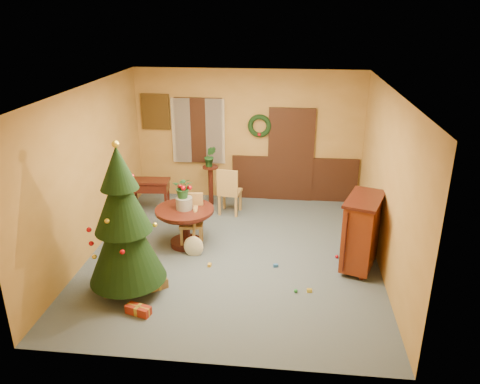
# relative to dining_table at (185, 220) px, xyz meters

# --- Properties ---
(room_envelope) EXTENTS (5.50, 5.50, 5.50)m
(room_envelope) POSITION_rel_dining_table_xyz_m (1.12, 2.44, 0.61)
(room_envelope) COLOR #374151
(room_envelope) RESTS_ON ground
(dining_table) EXTENTS (1.06, 1.06, 0.73)m
(dining_table) POSITION_rel_dining_table_xyz_m (0.00, 0.00, 0.00)
(dining_table) COLOR black
(dining_table) RESTS_ON floor
(urn) EXTENTS (0.29, 0.29, 0.22)m
(urn) POSITION_rel_dining_table_xyz_m (0.00, -0.00, 0.33)
(urn) COLOR slate
(urn) RESTS_ON dining_table
(centerpiece_plant) EXTENTS (0.35, 0.31, 0.39)m
(centerpiece_plant) POSITION_rel_dining_table_xyz_m (0.00, -0.00, 0.63)
(centerpiece_plant) COLOR #1E4C23
(centerpiece_plant) RESTS_ON urn
(chair_near) EXTENTS (0.47, 0.47, 0.96)m
(chair_near) POSITION_rel_dining_table_xyz_m (0.11, 0.07, 0.01)
(chair_near) COLOR #A27A40
(chair_near) RESTS_ON floor
(chair_far) EXTENTS (0.50, 0.50, 1.02)m
(chair_far) POSITION_rel_dining_table_xyz_m (0.61, 1.46, 0.04)
(chair_far) COLOR #A27A40
(chair_far) RESTS_ON floor
(guitar) EXTENTS (0.40, 0.57, 0.81)m
(guitar) POSITION_rel_dining_table_xyz_m (0.22, -0.36, -0.09)
(guitar) COLOR beige
(guitar) RESTS_ON floor
(plant_stand) EXTENTS (0.34, 0.34, 0.89)m
(plant_stand) POSITION_rel_dining_table_xyz_m (0.14, 1.95, 0.04)
(plant_stand) COLOR black
(plant_stand) RESTS_ON floor
(stand_plant) EXTENTS (0.27, 0.22, 0.46)m
(stand_plant) POSITION_rel_dining_table_xyz_m (0.14, 1.95, 0.61)
(stand_plant) COLOR #19471E
(stand_plant) RESTS_ON plant_stand
(christmas_tree) EXTENTS (1.16, 1.16, 2.39)m
(christmas_tree) POSITION_rel_dining_table_xyz_m (-0.55, -1.54, 0.63)
(christmas_tree) COLOR #382111
(christmas_tree) RESTS_ON floor
(writing_desk) EXTENTS (0.85, 0.46, 0.73)m
(writing_desk) POSITION_rel_dining_table_xyz_m (-1.06, 1.39, 0.04)
(writing_desk) COLOR black
(writing_desk) RESTS_ON floor
(sideboard) EXTENTS (0.81, 1.10, 1.26)m
(sideboard) POSITION_rel_dining_table_xyz_m (3.06, -0.45, 0.17)
(sideboard) COLOR #551E09
(sideboard) RESTS_ON floor
(gift_a) EXTENTS (0.38, 0.35, 0.17)m
(gift_a) POSITION_rel_dining_table_xyz_m (-0.78, -1.65, -0.43)
(gift_a) COLOR brown
(gift_a) RESTS_ON floor
(gift_b) EXTENTS (0.21, 0.21, 0.20)m
(gift_b) POSITION_rel_dining_table_xyz_m (-0.82, -1.27, -0.41)
(gift_b) COLOR maroon
(gift_b) RESTS_ON floor
(gift_c) EXTENTS (0.35, 0.33, 0.16)m
(gift_c) POSITION_rel_dining_table_xyz_m (-0.13, -1.44, -0.43)
(gift_c) COLOR brown
(gift_c) RESTS_ON floor
(gift_d) EXTENTS (0.39, 0.25, 0.13)m
(gift_d) POSITION_rel_dining_table_xyz_m (-0.22, -2.13, -0.45)
(gift_d) COLOR maroon
(gift_d) RESTS_ON floor
(toy_a) EXTENTS (0.09, 0.07, 0.05)m
(toy_a) POSITION_rel_dining_table_xyz_m (1.68, -0.61, -0.48)
(toy_a) COLOR #2760AC
(toy_a) RESTS_ON floor
(toy_b) EXTENTS (0.06, 0.06, 0.06)m
(toy_b) POSITION_rel_dining_table_xyz_m (2.01, -1.34, -0.48)
(toy_b) COLOR #217C36
(toy_b) RESTS_ON floor
(toy_c) EXTENTS (0.06, 0.09, 0.05)m
(toy_c) POSITION_rel_dining_table_xyz_m (0.56, -0.71, -0.48)
(toy_c) COLOR gold
(toy_c) RESTS_ON floor
(toy_d) EXTENTS (0.06, 0.06, 0.06)m
(toy_d) POSITION_rel_dining_table_xyz_m (2.73, -0.19, -0.48)
(toy_d) COLOR #B90C16
(toy_d) RESTS_ON floor
(toy_e) EXTENTS (0.08, 0.06, 0.05)m
(toy_e) POSITION_rel_dining_table_xyz_m (2.22, -1.30, -0.48)
(toy_e) COLOR yellow
(toy_e) RESTS_ON floor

